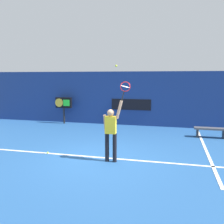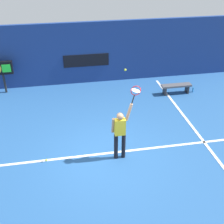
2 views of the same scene
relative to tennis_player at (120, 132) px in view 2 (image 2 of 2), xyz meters
name	(u,v)px [view 2 (image 2 of 2)]	position (x,y,z in m)	size (l,w,h in m)	color
ground_plane	(107,155)	(-0.39, 0.17, -1.01)	(18.00, 18.00, 0.00)	#23518C
back_wall	(86,53)	(-0.39, 6.21, 0.48)	(18.00, 0.20, 2.99)	navy
sponsor_banner_center	(86,61)	(-0.39, 6.09, 0.16)	(2.20, 0.03, 0.60)	black
court_baseline	(106,153)	(-0.39, 0.27, -1.00)	(10.00, 0.10, 0.01)	white
court_sideline	(183,115)	(3.12, 2.17, -1.00)	(0.10, 7.00, 0.01)	white
tennis_player	(120,132)	(0.00, 0.00, 0.00)	(0.64, 0.31, 1.98)	black
tennis_racket	(136,92)	(0.45, 0.00, 1.36)	(0.38, 0.27, 0.63)	black
tennis_ball	(125,70)	(0.15, 0.10, 2.02)	(0.07, 0.07, 0.07)	#CCE033
scoreboard_clock	(2,69)	(-4.26, 5.70, 0.15)	(0.96, 0.20, 1.52)	black
court_bench	(176,87)	(3.53, 4.13, -0.67)	(1.40, 0.36, 0.45)	#4C4C51
water_bottle	(193,90)	(4.39, 4.13, -0.89)	(0.07, 0.07, 0.24)	#338CD8
spare_ball	(46,160)	(-2.37, 0.25, -0.98)	(0.07, 0.07, 0.07)	#CCE033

